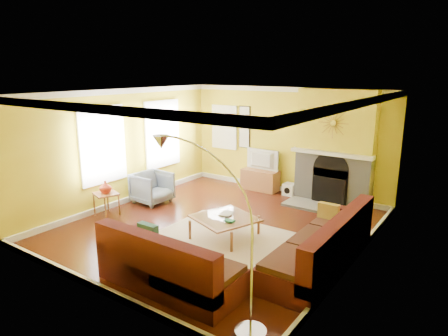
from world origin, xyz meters
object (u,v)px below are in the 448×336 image
Objects in this scene: armchair at (152,188)px; side_table at (107,204)px; sectional_sofa at (247,233)px; coffee_table at (225,227)px; arc_lamp at (208,234)px; media_console at (260,180)px.

side_table is at bearing 172.87° from armchair.
sectional_sofa reaches higher than coffee_table.
sectional_sofa is 1.60× the size of arc_lamp.
media_console is 1.21× the size of armchair.
media_console is 5.83m from arc_lamp.
coffee_table is (-0.80, 0.50, -0.24)m from sectional_sofa.
media_console is (-1.80, 3.60, -0.18)m from sectional_sofa.
arc_lamp is at bearing -66.78° from media_console.
armchair is (-2.60, 0.70, 0.16)m from coffee_table.
sectional_sofa reaches higher than media_console.
side_table is at bearing 180.00° from sectional_sofa.
armchair is at bearing 80.54° from side_table.
arc_lamp is (2.27, -5.30, 0.88)m from media_console.
media_console is (-1.00, 3.10, 0.06)m from coffee_table.
arc_lamp is at bearing -22.65° from side_table.
sectional_sofa is 7.26× the size of side_table.
arc_lamp reaches higher than armchair.
armchair is 1.22m from side_table.
sectional_sofa is at bearing -0.00° from side_table.
arc_lamp is at bearing -59.93° from coffee_table.
sectional_sofa is 3.75× the size of media_console.
side_table reaches higher than coffee_table.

